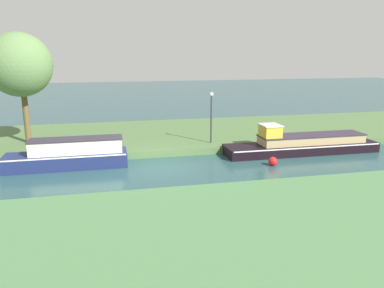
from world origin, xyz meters
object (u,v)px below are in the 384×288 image
black_narrowboat (302,144)px  willow_tree_left (19,65)px  channel_buoy (273,161)px  navy_barge (70,155)px  lamp_post (211,112)px  mooring_post_near (273,136)px

black_narrowboat → willow_tree_left: bearing=165.4°
black_narrowboat → channel_buoy: black_narrowboat is taller
willow_tree_left → navy_barge: bearing=-55.9°
willow_tree_left → channel_buoy: (13.31, -6.30, -4.90)m
lamp_post → black_narrowboat: bearing=-22.4°
black_narrowboat → lamp_post: lamp_post is taller
navy_barge → channel_buoy: size_ratio=13.02×
navy_barge → lamp_post: lamp_post is taller
black_narrowboat → mooring_post_near: size_ratio=12.48×
navy_barge → lamp_post: bearing=14.4°
willow_tree_left → lamp_post: bearing=-10.8°
channel_buoy → navy_barge: bearing=168.7°
lamp_post → willow_tree_left: bearing=169.2°
lamp_post → mooring_post_near: lamp_post is taller
willow_tree_left → channel_buoy: 15.52m
willow_tree_left → mooring_post_near: willow_tree_left is taller
navy_barge → black_narrowboat: bearing=0.0°
mooring_post_near → navy_barge: bearing=-173.5°
channel_buoy → willow_tree_left: bearing=154.7°
navy_barge → lamp_post: size_ratio=1.98×
lamp_post → mooring_post_near: bearing=-11.0°
channel_buoy → lamp_post: bearing=118.2°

